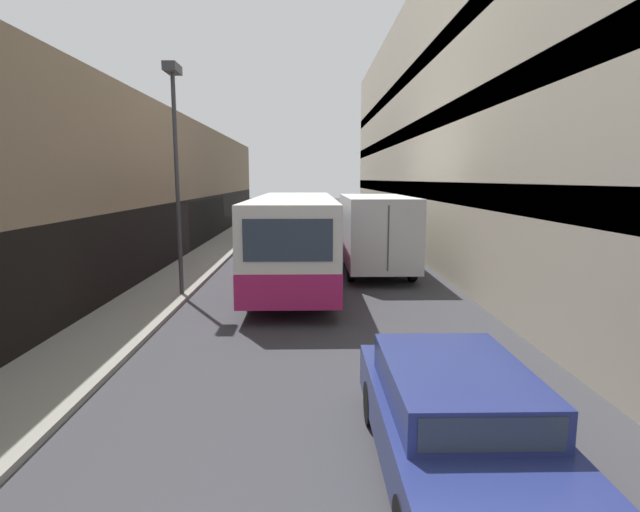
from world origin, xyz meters
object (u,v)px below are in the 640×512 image
(street_lamp, at_px, (175,136))
(car_hatchback, at_px, (456,420))
(box_truck, at_px, (373,229))
(panel_van, at_px, (274,221))
(bus, at_px, (295,237))

(street_lamp, bearing_deg, car_hatchback, -58.88)
(street_lamp, bearing_deg, box_truck, 36.88)
(car_hatchback, xyz_separation_m, box_truck, (0.75, 13.66, 0.85))
(panel_van, distance_m, street_lamp, 13.87)
(bus, xyz_separation_m, panel_van, (-1.51, 11.24, -0.42))
(bus, relative_size, box_truck, 1.32)
(box_truck, relative_size, panel_van, 1.69)
(panel_van, bearing_deg, bus, -82.36)
(bus, bearing_deg, panel_van, 97.64)
(bus, xyz_separation_m, street_lamp, (-3.27, -2.06, 3.09))
(bus, height_order, panel_van, bus)
(street_lamp, bearing_deg, bus, 32.29)
(car_hatchback, xyz_separation_m, bus, (-2.18, 11.08, 0.85))
(car_hatchback, distance_m, panel_van, 22.63)
(box_truck, relative_size, street_lamp, 1.24)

